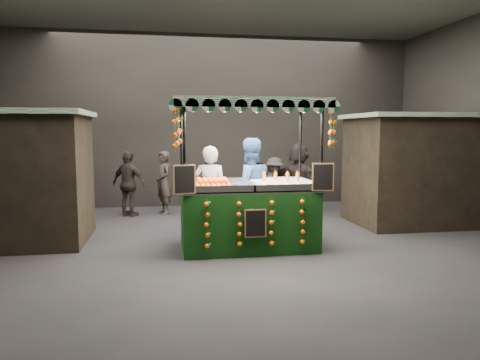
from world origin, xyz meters
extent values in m
plane|color=black|center=(0.00, 0.00, 0.00)|extent=(12.00, 12.00, 0.00)
cube|color=black|center=(0.00, 5.00, 2.50)|extent=(12.00, 0.10, 5.00)
cube|color=black|center=(0.00, -5.00, 2.50)|extent=(12.00, 0.10, 5.00)
cube|color=black|center=(-4.40, 1.00, 1.25)|extent=(2.80, 2.00, 2.50)
cube|color=#135928|center=(-4.40, 1.00, 2.55)|extent=(3.00, 2.20, 0.10)
cube|color=black|center=(4.40, 1.50, 1.25)|extent=(2.80, 2.00, 2.50)
cube|color=#135928|center=(4.40, 1.50, 2.55)|extent=(3.00, 2.20, 0.10)
cube|color=black|center=(0.09, -0.12, 0.56)|extent=(2.46, 1.34, 1.12)
cube|color=silver|center=(0.09, -0.12, 1.14)|extent=(2.46, 1.34, 0.04)
cylinder|color=black|center=(-1.11, -0.76, 1.34)|extent=(0.06, 0.06, 2.69)
cylinder|color=black|center=(1.28, -0.76, 1.34)|extent=(0.06, 0.06, 2.69)
cylinder|color=black|center=(-1.11, 0.51, 1.34)|extent=(0.06, 0.06, 2.69)
cylinder|color=black|center=(1.28, 0.51, 1.34)|extent=(0.06, 0.06, 2.69)
cube|color=#135928|center=(0.09, -0.12, 2.73)|extent=(2.74, 1.62, 0.09)
cube|color=white|center=(0.76, -0.12, 1.21)|extent=(1.10, 1.21, 0.09)
cube|color=black|center=(-1.12, -0.83, 1.40)|extent=(0.38, 0.11, 0.49)
cube|color=black|center=(1.29, -0.83, 1.40)|extent=(0.38, 0.11, 0.49)
cube|color=black|center=(0.09, -0.84, 0.62)|extent=(0.38, 0.03, 0.49)
imported|color=slate|center=(-0.54, 0.71, 0.95)|extent=(0.79, 0.63, 1.91)
imported|color=navy|center=(0.26, 0.67, 1.03)|extent=(1.11, 0.92, 2.06)
imported|color=#2B2523|center=(-3.52, 2.27, 0.88)|extent=(0.67, 0.47, 1.76)
imported|color=#282320|center=(-0.26, 3.24, 0.82)|extent=(0.83, 0.67, 1.65)
imported|color=black|center=(-2.36, 3.54, 0.85)|extent=(1.06, 0.90, 1.70)
imported|color=#2D2824|center=(1.44, 3.34, 0.75)|extent=(0.99, 1.12, 1.51)
imported|color=black|center=(-3.85, 2.55, 0.87)|extent=(1.02, 0.94, 1.75)
imported|color=#2E2825|center=(2.10, 3.26, 0.95)|extent=(1.70, 1.56, 1.89)
imported|color=#2E2925|center=(-1.48, 3.75, 0.84)|extent=(0.60, 0.72, 1.68)
camera|label=1|loc=(-1.44, -8.38, 2.20)|focal=33.89mm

